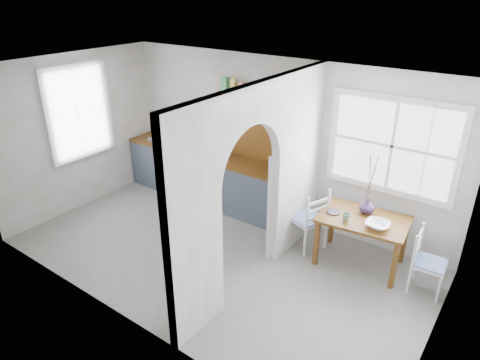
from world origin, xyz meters
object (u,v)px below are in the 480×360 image
Objects in this scene: dining_table at (361,241)px; chair_left at (307,218)px; kettle at (292,169)px; chair_right at (430,263)px; vase at (367,206)px.

chair_left is (-0.80, -0.05, 0.12)m from dining_table.
dining_table is at bearing 114.34° from chair_left.
chair_left is 4.29× the size of kettle.
chair_right is at bearing -15.80° from kettle.
chair_left is 0.87m from vase.
dining_table is 0.92m from chair_right.
kettle is 1.04× the size of vase.
chair_left is at bearing -165.04° from vase.
kettle is (-2.18, 0.35, 0.59)m from chair_right.
chair_right is 3.78× the size of kettle.
chair_right is at bearing 109.95° from chair_left.
vase is at bearing 93.56° from dining_table.
kettle is at bearing 77.84° from chair_right.
chair_left is at bearing 177.87° from dining_table.
chair_right is (0.91, -0.07, 0.06)m from dining_table.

